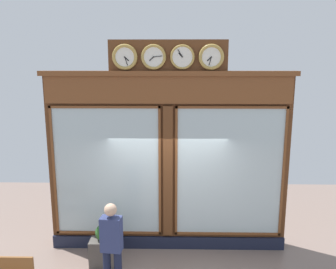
{
  "coord_description": "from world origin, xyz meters",
  "views": [
    {
      "loc": [
        -0.14,
        7.06,
        4.04
      ],
      "look_at": [
        0.0,
        0.0,
        2.58
      ],
      "focal_mm": 37.14,
      "sensor_mm": 36.0,
      "label": 1
    }
  ],
  "objects": [
    {
      "name": "planter_box",
      "position": [
        1.28,
        0.68,
        0.27
      ],
      "size": [
        0.56,
        0.36,
        0.55
      ],
      "primitive_type": "cube",
      "color": "#4C4742",
      "rests_on": "ground_plane"
    },
    {
      "name": "pedestrian",
      "position": [
        0.95,
        1.54,
        0.93
      ],
      "size": [
        0.38,
        0.26,
        1.69
      ],
      "color": "#191E38",
      "rests_on": "ground_plane"
    },
    {
      "name": "shop_facade",
      "position": [
        0.0,
        -0.12,
        1.99
      ],
      "size": [
        5.2,
        0.42,
        4.49
      ],
      "color": "#5B3319",
      "rests_on": "ground_plane"
    },
    {
      "name": "planter_shrub",
      "position": [
        1.28,
        0.68,
        0.71
      ],
      "size": [
        0.33,
        0.33,
        0.33
      ],
      "primitive_type": "sphere",
      "color": "#285623",
      "rests_on": "planter_box"
    }
  ]
}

